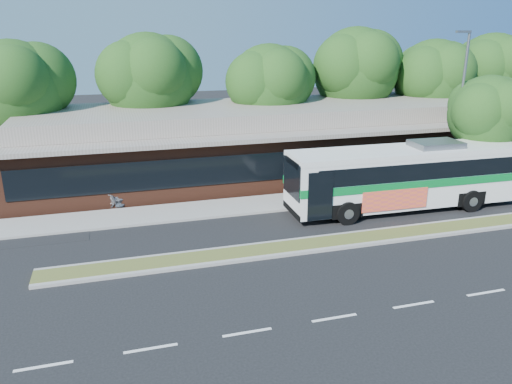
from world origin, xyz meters
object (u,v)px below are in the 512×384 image
lamp_post (460,107)px  sidewalk_tree (491,112)px  sedan (85,188)px  transit_bus (408,172)px

lamp_post → sidewalk_tree: 1.83m
sidewalk_tree → sedan: bearing=169.5°
sedan → sidewalk_tree: size_ratio=0.80×
lamp_post → transit_bus: 5.77m
sedan → lamp_post: bearing=-76.6°
sidewalk_tree → lamp_post: bearing=164.3°
sidewalk_tree → transit_bus: bearing=-164.6°
transit_bus → sedan: size_ratio=2.38×
transit_bus → sedan: 17.46m
sedan → sidewalk_tree: sidewalk_tree is taller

